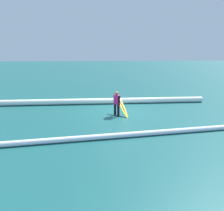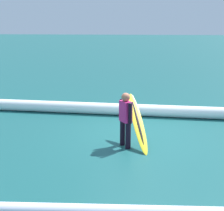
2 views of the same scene
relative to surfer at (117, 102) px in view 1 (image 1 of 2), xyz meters
The scene contains 5 objects.
ground_plane 1.25m from the surfer, 111.42° to the right, with size 178.02×178.02×0.00m, color #185252.
surfer is the anchor object (origin of this frame).
surfboard 0.43m from the surfer, 144.93° to the right, with size 0.75×1.56×1.23m.
wave_crest_foreground 3.95m from the surfer, 49.46° to the right, with size 0.41×0.41×18.61m, color white.
wave_crest_midground 3.60m from the surfer, 65.44° to the left, with size 0.23×0.23×15.76m, color white.
Camera 1 is at (1.85, 11.80, 3.50)m, focal length 31.75 mm.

